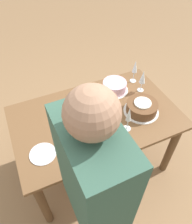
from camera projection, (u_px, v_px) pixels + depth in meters
name	position (u px, v px, depth m)	size (l,w,h in m)	color
ground_plane	(96.00, 162.00, 2.36)	(12.00, 12.00, 0.00)	#8E6B47
dining_table	(96.00, 125.00, 1.91)	(1.38, 0.85, 0.74)	brown
cake_center_white	(89.00, 106.00, 1.85)	(0.35, 0.35, 0.09)	white
cake_front_chocolate	(142.00, 107.00, 1.83)	(0.30, 0.30, 0.11)	white
cake_back_decorated	(115.00, 86.00, 2.02)	(0.26, 0.26, 0.10)	white
wine_glass_near	(143.00, 78.00, 1.94)	(0.06, 0.06, 0.22)	silver
wine_glass_far	(129.00, 116.00, 1.62)	(0.06, 0.06, 0.23)	silver
wine_glass_extra	(135.00, 68.00, 2.03)	(0.06, 0.06, 0.23)	silver
dessert_plate_left	(43.00, 154.00, 1.56)	(0.19, 0.19, 0.01)	silver
fork_pile	(77.00, 139.00, 1.65)	(0.21, 0.12, 0.02)	silver
person_cutting	(93.00, 192.00, 1.09)	(0.23, 0.40, 1.69)	#4C4238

